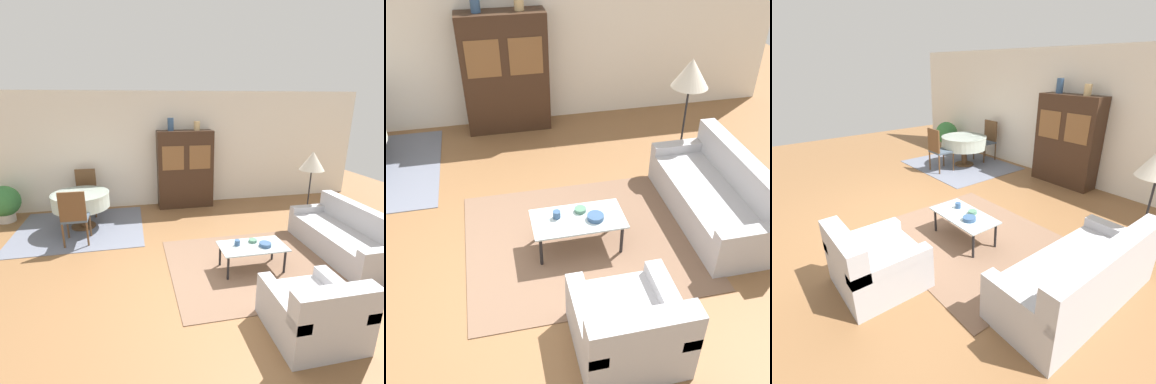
# 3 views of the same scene
# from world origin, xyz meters

# --- Properties ---
(ground_plane) EXTENTS (14.00, 14.00, 0.00)m
(ground_plane) POSITION_xyz_m (0.00, 0.00, 0.00)
(ground_plane) COLOR brown
(wall_back) EXTENTS (10.00, 0.06, 2.70)m
(wall_back) POSITION_xyz_m (0.00, 3.63, 1.35)
(wall_back) COLOR silver
(wall_back) RESTS_ON ground_plane
(area_rug) EXTENTS (2.64, 2.18, 0.01)m
(area_rug) POSITION_xyz_m (0.98, 0.36, 0.01)
(area_rug) COLOR brown
(area_rug) RESTS_ON ground_plane
(dining_rug) EXTENTS (2.46, 2.10, 0.01)m
(dining_rug) POSITION_xyz_m (-1.90, 2.39, 0.01)
(dining_rug) COLOR slate
(dining_rug) RESTS_ON ground_plane
(couch) EXTENTS (0.84, 1.96, 0.81)m
(couch) POSITION_xyz_m (2.62, 0.45, 0.29)
(couch) COLOR #B2B2B7
(couch) RESTS_ON ground_plane
(armchair) EXTENTS (0.91, 0.90, 0.78)m
(armchair) POSITION_xyz_m (1.03, -1.13, 0.29)
(armchair) COLOR #B2B2B7
(armchair) RESTS_ON ground_plane
(coffee_table) EXTENTS (1.00, 0.52, 0.39)m
(coffee_table) POSITION_xyz_m (0.90, 0.27, 0.36)
(coffee_table) COLOR black
(coffee_table) RESTS_ON area_rug
(display_cabinet) EXTENTS (1.30, 0.45, 1.82)m
(display_cabinet) POSITION_xyz_m (0.43, 3.36, 0.91)
(display_cabinet) COLOR #382316
(display_cabinet) RESTS_ON ground_plane
(dining_table) EXTENTS (1.11, 1.11, 0.72)m
(dining_table) POSITION_xyz_m (-1.85, 2.47, 0.58)
(dining_table) COLOR brown
(dining_table) RESTS_ON dining_rug
(dining_chair_near) EXTENTS (0.44, 0.44, 1.01)m
(dining_chair_near) POSITION_xyz_m (-1.85, 1.69, 0.57)
(dining_chair_near) COLOR brown
(dining_chair_near) RESTS_ON dining_rug
(dining_chair_far) EXTENTS (0.44, 0.44, 1.01)m
(dining_chair_far) POSITION_xyz_m (-1.85, 3.26, 0.57)
(dining_chair_far) COLOR brown
(dining_chair_far) RESTS_ON dining_rug
(floor_lamp) EXTENTS (0.48, 0.48, 1.53)m
(floor_lamp) POSITION_xyz_m (2.70, 1.70, 1.31)
(floor_lamp) COLOR black
(floor_lamp) RESTS_ON ground_plane
(cup) EXTENTS (0.08, 0.08, 0.08)m
(cup) POSITION_xyz_m (0.68, 0.33, 0.44)
(cup) COLOR #33517A
(cup) RESTS_ON coffee_table
(bowl) EXTENTS (0.18, 0.18, 0.05)m
(bowl) POSITION_xyz_m (1.08, 0.22, 0.43)
(bowl) COLOR #33517A
(bowl) RESTS_ON coffee_table
(bowl_small) EXTENTS (0.13, 0.13, 0.04)m
(bowl_small) POSITION_xyz_m (0.95, 0.39, 0.42)
(bowl_small) COLOR #4C7A60
(bowl_small) RESTS_ON coffee_table
(vase_tall) EXTENTS (0.14, 0.14, 0.29)m
(vase_tall) POSITION_xyz_m (0.11, 3.36, 1.97)
(vase_tall) COLOR #33517A
(vase_tall) RESTS_ON display_cabinet
(vase_short) EXTENTS (0.14, 0.14, 0.21)m
(vase_short) POSITION_xyz_m (0.72, 3.36, 1.93)
(vase_short) COLOR tan
(vase_short) RESTS_ON display_cabinet
(potted_plant) EXTENTS (0.65, 0.65, 0.79)m
(potted_plant) POSITION_xyz_m (-3.49, 3.11, 0.43)
(potted_plant) COLOR beige
(potted_plant) RESTS_ON ground_plane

